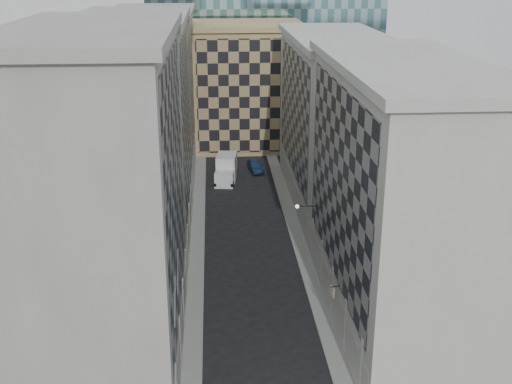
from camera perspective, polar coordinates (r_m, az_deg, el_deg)
name	(u,v)px	position (r m, az deg, el deg)	size (l,w,h in m)	color
sidewalk_west	(197,243)	(66.46, -5.25, -4.55)	(1.50, 100.00, 0.15)	gray
sidewalk_east	(298,240)	(66.99, 3.79, -4.31)	(1.50, 100.00, 0.15)	gray
bldg_left_a	(104,204)	(45.02, -13.33, -1.01)	(10.80, 22.80, 23.70)	gray
bldg_left_b	(138,131)	(65.98, -10.42, 5.38)	(10.80, 22.80, 22.70)	#9C9991
bldg_left_c	(156,93)	(87.46, -8.90, 8.66)	(10.80, 22.80, 21.70)	gray
bldg_right_a	(399,196)	(50.68, 12.60, -0.39)	(10.80, 26.80, 20.70)	#B4AEA5
bldg_right_b	(335,121)	(75.98, 7.02, 6.31)	(10.80, 28.80, 19.70)	#B4AEA5
tan_block	(247,85)	(100.21, -0.82, 9.50)	(16.80, 14.80, 18.80)	#A18055
flagpoles_left	(176,286)	(41.47, -7.09, -8.28)	(0.10, 6.33, 2.33)	gray
bracket_lamp	(299,206)	(59.03, 3.85, -1.29)	(1.98, 0.36, 0.36)	black
box_truck	(226,170)	(84.67, -2.67, 1.96)	(3.26, 6.37, 3.35)	white
dark_car	(256,167)	(88.44, -0.04, 2.27)	(1.56, 4.47, 1.47)	#101F3B
shop_sign	(332,291)	(49.58, 6.80, -8.74)	(0.83, 0.73, 0.81)	black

